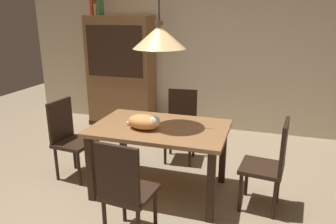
{
  "coord_description": "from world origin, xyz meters",
  "views": [
    {
      "loc": [
        0.98,
        -2.59,
        1.88
      ],
      "look_at": [
        -0.02,
        0.6,
        0.85
      ],
      "focal_mm": 34.29,
      "sensor_mm": 36.0,
      "label": 1
    }
  ],
  "objects_px": {
    "chair_right_side": "(271,162)",
    "chair_left_side": "(69,136)",
    "dining_table": "(160,135)",
    "hutch_bookcase": "(121,74)",
    "chair_near_front": "(125,188)",
    "book_red_tall": "(94,6)",
    "book_yellow_short": "(98,9)",
    "pendant_lamp": "(159,37)",
    "book_green_slim": "(100,7)",
    "chair_far_back": "(181,122)",
    "cat_sleeping": "(145,122)"
  },
  "relations": [
    {
      "from": "chair_right_side",
      "to": "pendant_lamp",
      "type": "bearing_deg",
      "value": 179.54
    },
    {
      "from": "chair_far_back",
      "to": "book_yellow_short",
      "type": "height_order",
      "value": "book_yellow_short"
    },
    {
      "from": "dining_table",
      "to": "hutch_bookcase",
      "type": "height_order",
      "value": "hutch_bookcase"
    },
    {
      "from": "book_green_slim",
      "to": "chair_near_front",
      "type": "bearing_deg",
      "value": -59.36
    },
    {
      "from": "chair_left_side",
      "to": "hutch_bookcase",
      "type": "bearing_deg",
      "value": 96.47
    },
    {
      "from": "chair_right_side",
      "to": "chair_left_side",
      "type": "distance_m",
      "value": 2.26
    },
    {
      "from": "book_yellow_short",
      "to": "pendant_lamp",
      "type": "bearing_deg",
      "value": -48.23
    },
    {
      "from": "chair_right_side",
      "to": "chair_left_side",
      "type": "xyz_separation_m",
      "value": [
        -2.26,
        0.02,
        0.0
      ]
    },
    {
      "from": "chair_near_front",
      "to": "book_green_slim",
      "type": "bearing_deg",
      "value": 120.64
    },
    {
      "from": "chair_near_front",
      "to": "book_red_tall",
      "type": "relative_size",
      "value": 3.32
    },
    {
      "from": "book_yellow_short",
      "to": "book_green_slim",
      "type": "distance_m",
      "value": 0.06
    },
    {
      "from": "cat_sleeping",
      "to": "hutch_bookcase",
      "type": "xyz_separation_m",
      "value": [
        -1.22,
        2.05,
        0.06
      ]
    },
    {
      "from": "pendant_lamp",
      "to": "chair_right_side",
      "type": "bearing_deg",
      "value": -0.46
    },
    {
      "from": "book_red_tall",
      "to": "chair_far_back",
      "type": "bearing_deg",
      "value": -30.59
    },
    {
      "from": "chair_right_side",
      "to": "pendant_lamp",
      "type": "relative_size",
      "value": 0.72
    },
    {
      "from": "cat_sleeping",
      "to": "pendant_lamp",
      "type": "distance_m",
      "value": 0.85
    },
    {
      "from": "book_yellow_short",
      "to": "cat_sleeping",
      "type": "bearing_deg",
      "value": -52.07
    },
    {
      "from": "chair_left_side",
      "to": "hutch_bookcase",
      "type": "relative_size",
      "value": 0.5
    },
    {
      "from": "hutch_bookcase",
      "to": "chair_far_back",
      "type": "bearing_deg",
      "value": -37.95
    },
    {
      "from": "chair_near_front",
      "to": "book_yellow_short",
      "type": "height_order",
      "value": "book_yellow_short"
    },
    {
      "from": "chair_left_side",
      "to": "book_red_tall",
      "type": "height_order",
      "value": "book_red_tall"
    },
    {
      "from": "book_red_tall",
      "to": "book_green_slim",
      "type": "relative_size",
      "value": 1.08
    },
    {
      "from": "book_red_tall",
      "to": "book_yellow_short",
      "type": "bearing_deg",
      "value": 0.0
    },
    {
      "from": "pendant_lamp",
      "to": "chair_left_side",
      "type": "bearing_deg",
      "value": 179.61
    },
    {
      "from": "book_red_tall",
      "to": "chair_left_side",
      "type": "bearing_deg",
      "value": -71.34
    },
    {
      "from": "book_yellow_short",
      "to": "book_red_tall",
      "type": "bearing_deg",
      "value": 180.0
    },
    {
      "from": "chair_right_side",
      "to": "chair_near_front",
      "type": "height_order",
      "value": "same"
    },
    {
      "from": "dining_table",
      "to": "chair_right_side",
      "type": "distance_m",
      "value": 1.14
    },
    {
      "from": "cat_sleeping",
      "to": "chair_right_side",
      "type": "bearing_deg",
      "value": 5.29
    },
    {
      "from": "chair_right_side",
      "to": "book_red_tall",
      "type": "distance_m",
      "value": 3.79
    },
    {
      "from": "chair_right_side",
      "to": "hutch_bookcase",
      "type": "bearing_deg",
      "value": 142.01
    },
    {
      "from": "chair_far_back",
      "to": "chair_near_front",
      "type": "bearing_deg",
      "value": -90.04
    },
    {
      "from": "hutch_bookcase",
      "to": "book_red_tall",
      "type": "xyz_separation_m",
      "value": [
        -0.43,
        0.0,
        1.1
      ]
    },
    {
      "from": "chair_far_back",
      "to": "hutch_bookcase",
      "type": "bearing_deg",
      "value": 142.05
    },
    {
      "from": "chair_left_side",
      "to": "book_green_slim",
      "type": "relative_size",
      "value": 3.58
    },
    {
      "from": "dining_table",
      "to": "book_green_slim",
      "type": "height_order",
      "value": "book_green_slim"
    },
    {
      "from": "dining_table",
      "to": "hutch_bookcase",
      "type": "distance_m",
      "value": 2.36
    },
    {
      "from": "chair_left_side",
      "to": "cat_sleeping",
      "type": "height_order",
      "value": "chair_left_side"
    },
    {
      "from": "hutch_bookcase",
      "to": "book_yellow_short",
      "type": "xyz_separation_m",
      "value": [
        -0.37,
        0.0,
        1.05
      ]
    },
    {
      "from": "chair_right_side",
      "to": "book_yellow_short",
      "type": "bearing_deg",
      "value": 145.82
    },
    {
      "from": "chair_near_front",
      "to": "cat_sleeping",
      "type": "distance_m",
      "value": 0.82
    },
    {
      "from": "dining_table",
      "to": "book_red_tall",
      "type": "height_order",
      "value": "book_red_tall"
    },
    {
      "from": "chair_right_side",
      "to": "chair_left_side",
      "type": "height_order",
      "value": "same"
    },
    {
      "from": "hutch_bookcase",
      "to": "book_yellow_short",
      "type": "bearing_deg",
      "value": 179.77
    },
    {
      "from": "chair_near_front",
      "to": "book_green_slim",
      "type": "height_order",
      "value": "book_green_slim"
    },
    {
      "from": "chair_far_back",
      "to": "book_red_tall",
      "type": "bearing_deg",
      "value": 149.41
    },
    {
      "from": "book_yellow_short",
      "to": "chair_right_side",
      "type": "bearing_deg",
      "value": -34.18
    },
    {
      "from": "chair_right_side",
      "to": "pendant_lamp",
      "type": "height_order",
      "value": "pendant_lamp"
    },
    {
      "from": "chair_right_side",
      "to": "book_yellow_short",
      "type": "distance_m",
      "value": 3.73
    },
    {
      "from": "chair_right_side",
      "to": "book_green_slim",
      "type": "distance_m",
      "value": 3.7
    }
  ]
}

